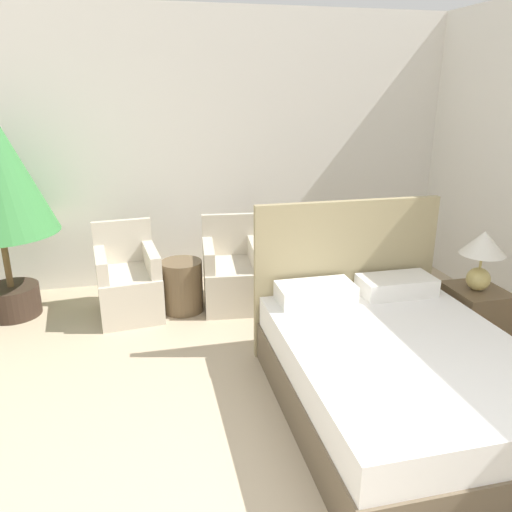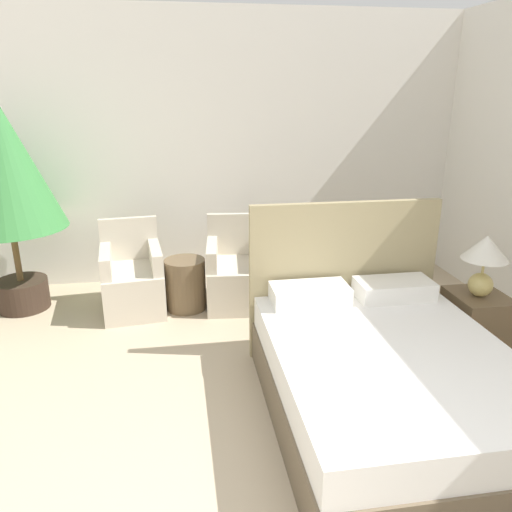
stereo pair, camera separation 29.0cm
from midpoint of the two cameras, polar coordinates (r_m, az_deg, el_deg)
wall_back at (r=5.57m, az=-6.73°, el=11.89°), size 10.00×0.06×2.90m
bed at (r=3.52m, az=13.39°, el=-12.57°), size 1.53×2.00×1.27m
armchair_near_window_left at (r=5.00m, az=-15.97°, el=-3.32°), size 0.64×0.75×0.87m
armchair_near_window_right at (r=5.03m, az=-4.36°, el=-2.45°), size 0.63×0.74×0.87m
nightstand at (r=4.51m, az=21.88°, el=-6.69°), size 0.41×0.47×0.54m
table_lamp at (r=4.27m, az=22.73°, el=0.52°), size 0.35×0.35×0.50m
side_table at (r=4.96m, az=-10.09°, el=-3.43°), size 0.40×0.40×0.51m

